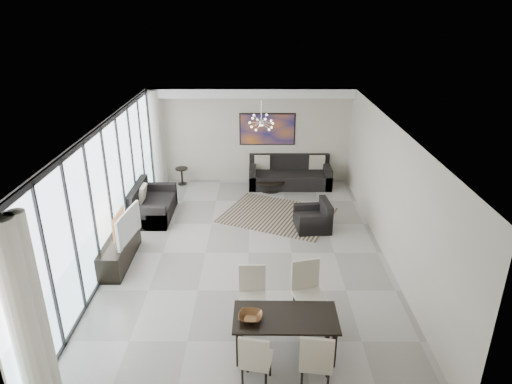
{
  "coord_description": "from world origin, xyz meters",
  "views": [
    {
      "loc": [
        0.19,
        -8.87,
        5.17
      ],
      "look_at": [
        0.17,
        0.54,
        1.25
      ],
      "focal_mm": 32.0,
      "sensor_mm": 36.0,
      "label": 1
    }
  ],
  "objects_px": {
    "coffee_table": "(270,184)",
    "dining_table": "(285,321)",
    "sofa_main": "(290,176)",
    "tv_console": "(119,250)",
    "television": "(123,225)"
  },
  "relations": [
    {
      "from": "coffee_table",
      "to": "dining_table",
      "type": "height_order",
      "value": "dining_table"
    },
    {
      "from": "tv_console",
      "to": "dining_table",
      "type": "height_order",
      "value": "dining_table"
    },
    {
      "from": "television",
      "to": "dining_table",
      "type": "relative_size",
      "value": 0.7
    },
    {
      "from": "sofa_main",
      "to": "dining_table",
      "type": "xyz_separation_m",
      "value": [
        -0.55,
        -7.18,
        0.29
      ]
    },
    {
      "from": "tv_console",
      "to": "dining_table",
      "type": "relative_size",
      "value": 1.09
    },
    {
      "from": "coffee_table",
      "to": "sofa_main",
      "type": "xyz_separation_m",
      "value": [
        0.6,
        0.35,
        0.11
      ]
    },
    {
      "from": "sofa_main",
      "to": "dining_table",
      "type": "distance_m",
      "value": 7.2
    },
    {
      "from": "sofa_main",
      "to": "tv_console",
      "type": "relative_size",
      "value": 1.37
    },
    {
      "from": "sofa_main",
      "to": "television",
      "type": "relative_size",
      "value": 2.15
    },
    {
      "from": "coffee_table",
      "to": "sofa_main",
      "type": "distance_m",
      "value": 0.7
    },
    {
      "from": "coffee_table",
      "to": "tv_console",
      "type": "relative_size",
      "value": 0.53
    },
    {
      "from": "coffee_table",
      "to": "tv_console",
      "type": "height_order",
      "value": "tv_console"
    },
    {
      "from": "dining_table",
      "to": "sofa_main",
      "type": "bearing_deg",
      "value": 85.63
    },
    {
      "from": "television",
      "to": "dining_table",
      "type": "distance_m",
      "value": 4.23
    },
    {
      "from": "sofa_main",
      "to": "tv_console",
      "type": "bearing_deg",
      "value": -131.56
    }
  ]
}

